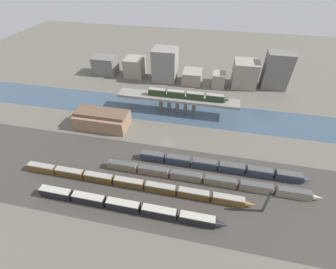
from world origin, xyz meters
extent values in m
plane|color=#666056|center=(0.00, 0.00, 0.00)|extent=(400.00, 400.00, 0.00)
cube|color=#423D38|center=(0.00, -24.00, 0.00)|extent=(280.00, 42.00, 0.01)
cube|color=#3D5166|center=(0.00, 27.82, 0.00)|extent=(320.00, 23.65, 0.01)
cube|color=gray|center=(0.00, 27.82, 8.78)|extent=(67.30, 8.56, 1.44)
cylinder|color=slate|center=(-9.46, 27.82, 4.03)|extent=(2.05, 2.05, 8.06)
cylinder|color=slate|center=(-4.73, 27.82, 4.03)|extent=(2.05, 2.05, 8.06)
cylinder|color=slate|center=(0.00, 27.82, 4.03)|extent=(2.05, 2.05, 8.06)
cylinder|color=slate|center=(4.73, 27.82, 4.03)|extent=(2.05, 2.05, 8.06)
cylinder|color=slate|center=(9.46, 27.82, 4.03)|extent=(2.05, 2.05, 8.06)
cube|color=#23381E|center=(-11.47, 27.82, 11.20)|extent=(9.57, 2.82, 3.39)
cube|color=#9E998E|center=(-11.47, 27.82, 13.09)|extent=(9.19, 2.59, 0.40)
cube|color=#23381E|center=(-0.94, 27.82, 11.20)|extent=(9.57, 2.82, 3.39)
cube|color=#9E998E|center=(-0.94, 27.82, 13.09)|extent=(9.19, 2.59, 0.40)
cube|color=#23381E|center=(9.58, 27.82, 11.20)|extent=(9.57, 2.82, 3.39)
cube|color=#9E998E|center=(9.58, 27.82, 13.09)|extent=(9.19, 2.59, 0.40)
cube|color=#23381E|center=(20.10, 27.82, 11.20)|extent=(9.57, 2.82, 3.39)
cube|color=#9E998E|center=(20.10, 27.82, 13.09)|extent=(9.19, 2.59, 0.40)
cone|color=#23381E|center=(26.56, 27.82, 11.03)|extent=(3.35, 2.54, 2.54)
cube|color=black|center=(-34.73, -38.10, 1.83)|extent=(12.43, 2.92, 3.65)
cube|color=#B7B2A3|center=(-34.73, -38.10, 3.85)|extent=(11.93, 2.68, 0.40)
cube|color=black|center=(-21.46, -38.10, 1.83)|extent=(12.43, 2.92, 3.65)
cube|color=#B7B2A3|center=(-21.46, -38.10, 3.85)|extent=(11.93, 2.68, 0.40)
cube|color=black|center=(-8.18, -38.10, 1.83)|extent=(12.43, 2.92, 3.65)
cube|color=#B7B2A3|center=(-8.18, -38.10, 3.85)|extent=(11.93, 2.68, 0.40)
cube|color=black|center=(5.10, -38.10, 1.83)|extent=(12.43, 2.92, 3.65)
cube|color=#B7B2A3|center=(5.10, -38.10, 3.85)|extent=(11.93, 2.68, 0.40)
cube|color=black|center=(18.38, -38.10, 1.83)|extent=(12.43, 2.92, 3.65)
cube|color=#B7B2A3|center=(18.38, -38.10, 3.85)|extent=(11.93, 2.68, 0.40)
cone|color=black|center=(26.76, -38.10, 1.64)|extent=(4.35, 2.63, 2.63)
cube|color=brown|center=(-47.83, -28.03, 1.69)|extent=(11.87, 2.64, 3.37)
cube|color=#9E998E|center=(-47.83, -28.03, 3.57)|extent=(11.39, 2.43, 0.40)
cube|color=brown|center=(-35.07, -28.03, 1.69)|extent=(11.87, 2.64, 3.37)
cube|color=#9E998E|center=(-35.07, -28.03, 3.57)|extent=(11.39, 2.43, 0.40)
cube|color=brown|center=(-22.31, -28.03, 1.69)|extent=(11.87, 2.64, 3.37)
cube|color=#9E998E|center=(-22.31, -28.03, 3.57)|extent=(11.39, 2.43, 0.40)
cube|color=brown|center=(-9.56, -28.03, 1.69)|extent=(11.87, 2.64, 3.37)
cube|color=#9E998E|center=(-9.56, -28.03, 3.57)|extent=(11.39, 2.43, 0.40)
cube|color=brown|center=(3.20, -28.03, 1.69)|extent=(11.87, 2.64, 3.37)
cube|color=#9E998E|center=(3.20, -28.03, 3.57)|extent=(11.39, 2.43, 0.40)
cube|color=brown|center=(15.96, -28.03, 1.69)|extent=(11.87, 2.64, 3.37)
cube|color=#9E998E|center=(15.96, -28.03, 3.57)|extent=(11.39, 2.43, 0.40)
cube|color=brown|center=(28.72, -28.03, 1.69)|extent=(11.87, 2.64, 3.37)
cube|color=#9E998E|center=(28.72, -28.03, 3.57)|extent=(11.39, 2.43, 0.40)
cone|color=brown|center=(36.73, -28.03, 1.52)|extent=(4.15, 2.37, 2.37)
cube|color=gray|center=(-15.27, -19.98, 1.62)|extent=(12.63, 2.85, 3.24)
cube|color=#4C4C4C|center=(-15.27, -19.98, 3.44)|extent=(12.13, 2.63, 0.40)
cube|color=gray|center=(-1.65, -19.98, 1.62)|extent=(12.63, 2.85, 3.24)
cube|color=#4C4C4C|center=(-1.65, -19.98, 3.44)|extent=(12.13, 2.63, 0.40)
cube|color=gray|center=(11.97, -19.98, 1.62)|extent=(12.63, 2.85, 3.24)
cube|color=#4C4C4C|center=(11.97, -19.98, 3.44)|extent=(12.13, 2.63, 0.40)
cube|color=gray|center=(25.59, -19.98, 1.62)|extent=(12.63, 2.85, 3.24)
cube|color=#4C4C4C|center=(25.59, -19.98, 3.44)|extent=(12.13, 2.63, 0.40)
cube|color=gray|center=(39.21, -19.98, 1.62)|extent=(12.63, 2.85, 3.24)
cube|color=#4C4C4C|center=(39.21, -19.98, 3.44)|extent=(12.13, 2.63, 0.40)
cube|color=gray|center=(52.83, -19.98, 1.62)|extent=(12.63, 2.85, 3.24)
cube|color=#4C4C4C|center=(52.83, -19.98, 3.44)|extent=(12.13, 2.63, 0.40)
cone|color=gray|center=(61.35, -19.98, 1.46)|extent=(4.42, 2.57, 2.57)
cube|color=#2D384C|center=(-4.06, -11.99, 1.76)|extent=(10.42, 3.17, 3.53)
cube|color=#4C4C4C|center=(-4.06, -11.99, 3.73)|extent=(10.00, 2.92, 0.40)
cube|color=#2D384C|center=(7.28, -11.99, 1.76)|extent=(10.42, 3.17, 3.53)
cube|color=#4C4C4C|center=(7.28, -11.99, 3.73)|extent=(10.00, 2.92, 0.40)
cube|color=#2D384C|center=(18.62, -11.99, 1.76)|extent=(10.42, 3.17, 3.53)
cube|color=#4C4C4C|center=(18.62, -11.99, 3.73)|extent=(10.00, 2.92, 0.40)
cube|color=#2D384C|center=(29.96, -11.99, 1.76)|extent=(10.42, 3.17, 3.53)
cube|color=#4C4C4C|center=(29.96, -11.99, 3.73)|extent=(10.00, 2.92, 0.40)
cube|color=#2D384C|center=(41.30, -11.99, 1.76)|extent=(10.42, 3.17, 3.53)
cube|color=#4C4C4C|center=(41.30, -11.99, 3.73)|extent=(10.00, 2.92, 0.40)
cube|color=#2D384C|center=(52.64, -11.99, 1.76)|extent=(10.42, 3.17, 3.53)
cube|color=#4C4C4C|center=(52.64, -11.99, 3.73)|extent=(10.00, 2.92, 0.40)
cone|color=#2D384C|center=(59.67, -11.99, 1.59)|extent=(3.65, 2.86, 2.86)
cube|color=#937056|center=(-35.96, 6.57, 3.74)|extent=(27.11, 13.17, 7.48)
cube|color=brown|center=(-35.96, 6.57, 8.31)|extent=(26.57, 9.22, 1.64)
cylinder|color=#4C4C51|center=(41.14, -28.89, 5.01)|extent=(1.05, 1.05, 10.03)
cube|color=black|center=(41.14, -28.89, 10.63)|extent=(1.00, 0.70, 1.20)
cube|color=slate|center=(-60.78, 68.07, 6.20)|extent=(16.30, 12.81, 12.41)
cube|color=gray|center=(-38.25, 68.18, 6.55)|extent=(13.06, 13.93, 13.11)
cube|color=gray|center=(-15.44, 66.32, 10.96)|extent=(16.13, 14.56, 21.92)
cube|color=gray|center=(3.88, 65.70, 4.24)|extent=(12.35, 14.26, 8.48)
cube|color=gray|center=(21.86, 63.73, 4.70)|extent=(8.11, 10.43, 9.41)
cube|color=gray|center=(38.43, 68.46, 8.38)|extent=(15.65, 15.52, 16.76)
cube|color=slate|center=(57.77, 69.87, 11.62)|extent=(15.91, 10.75, 23.24)
camera|label=1|loc=(16.73, -79.18, 73.07)|focal=24.00mm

